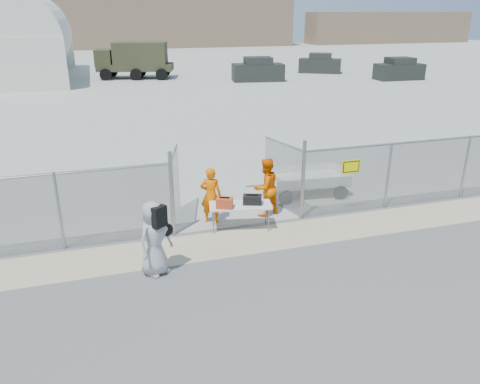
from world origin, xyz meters
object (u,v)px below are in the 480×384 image
object	(u,v)px
security_worker_right	(266,187)
utility_trailer	(306,182)
folding_table	(240,217)
security_worker_left	(211,195)
visitor	(155,238)

from	to	relation	value
security_worker_right	utility_trailer	xyz separation A→B (m)	(2.01, 1.36, -0.50)
utility_trailer	security_worker_right	bearing A→B (deg)	-141.68
folding_table	utility_trailer	distance (m)	3.70
security_worker_left	utility_trailer	distance (m)	4.04
visitor	security_worker_left	bearing A→B (deg)	16.35
folding_table	visitor	distance (m)	3.32
security_worker_left	utility_trailer	size ratio (longest dim) A/B	0.49
visitor	utility_trailer	distance (m)	6.99
folding_table	security_worker_right	xyz separation A→B (m)	(1.04, 0.72, 0.55)
visitor	folding_table	bearing A→B (deg)	-1.42
security_worker_right	utility_trailer	bearing A→B (deg)	-166.95
security_worker_left	security_worker_right	distance (m)	1.76
folding_table	security_worker_right	world-z (taller)	security_worker_right
folding_table	security_worker_left	size ratio (longest dim) A/B	1.03
utility_trailer	security_worker_left	bearing A→B (deg)	-155.63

